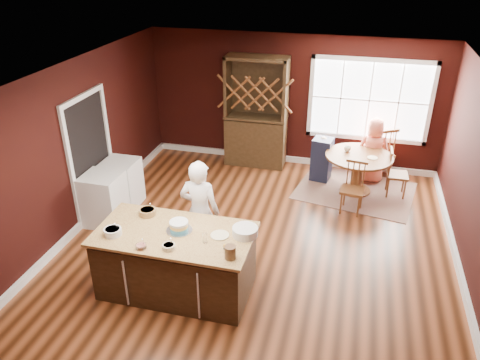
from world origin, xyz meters
The scene contains 28 objects.
room_shell centered at (0.00, 0.00, 1.35)m, with size 7.00×7.00×7.00m.
window centered at (1.50, 3.47, 1.50)m, with size 2.36×0.10×1.66m, color white, non-canonical shape.
doorway centered at (-2.97, 0.60, 1.02)m, with size 0.08×1.26×2.13m, color white, non-canonical shape.
kitchen_island centered at (-0.85, -1.02, 0.44)m, with size 2.06×1.08×0.92m.
dining_table centered at (1.42, 2.46, 0.53)m, with size 1.24×1.24×0.75m.
baker centered at (-0.75, -0.27, 0.81)m, with size 0.59×0.39×1.61m, color white.
layer_cake centered at (-0.80, -0.96, 0.99)m, with size 0.34×0.34×0.14m, color white, non-canonical shape.
bowl_blue centered at (-1.59, -1.26, 0.96)m, with size 0.23×0.23×0.09m, color silver.
bowl_yellow centered at (-1.36, -0.69, 0.96)m, with size 0.23×0.23×0.09m, color #9C7441.
bowl_pink centered at (-1.11, -1.44, 0.95)m, with size 0.14×0.14×0.05m, color white.
bowl_olive centered at (-0.78, -1.37, 0.95)m, with size 0.16×0.16×0.06m, color beige.
drinking_glass centered at (-0.39, -1.12, 0.99)m, with size 0.07×0.07×0.13m, color silver.
dinner_plate centered at (-0.25, -0.94, 0.93)m, with size 0.24×0.24×0.02m, color #FFF3C7.
white_tub centered at (0.06, -0.85, 0.98)m, with size 0.33×0.33×0.11m, color white.
stoneware_crock centered at (0.01, -1.36, 1.00)m, with size 0.14×0.14×0.17m, color brown.
toy_figurine centered at (-0.10, -1.21, 0.96)m, with size 0.04×0.04×0.07m, color gold, non-canonical shape.
rug centered at (1.42, 2.46, 0.01)m, with size 2.11×1.63×0.01m, color brown.
chair_east centered at (2.15, 2.49, 0.47)m, with size 0.39×0.37×0.93m, color brown, non-canonical shape.
chair_south centered at (1.37, 1.67, 0.47)m, with size 0.39×0.37×0.93m, color #96622C, non-canonical shape.
chair_north centered at (1.83, 3.22, 0.55)m, with size 0.46×0.44×1.09m, color brown, non-canonical shape.
seated_woman centered at (1.68, 2.99, 0.65)m, with size 0.64×0.41×1.30m, color #F2765C.
high_chair centered at (0.72, 2.81, 0.45)m, with size 0.37×0.37×0.90m, color black, non-canonical shape.
toddler centered at (0.67, 2.81, 0.81)m, with size 0.18×0.14×0.26m, color #8CA5BF, non-canonical shape.
table_plate centered at (1.66, 2.39, 0.76)m, with size 0.19×0.19×0.01m, color beige.
table_cup centered at (1.20, 2.59, 0.80)m, with size 0.13×0.13×0.10m, color silver.
hutch centered at (-0.71, 3.22, 1.14)m, with size 1.25×0.52×2.29m, color #442010.
washer centered at (-2.64, 0.28, 0.44)m, with size 0.61×0.59×0.89m, color silver.
dryer centered at (-2.64, 0.92, 0.43)m, with size 0.59×0.57×0.86m, color white.
Camera 1 is at (1.25, -5.72, 4.31)m, focal length 35.00 mm.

